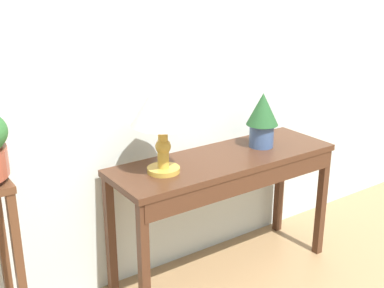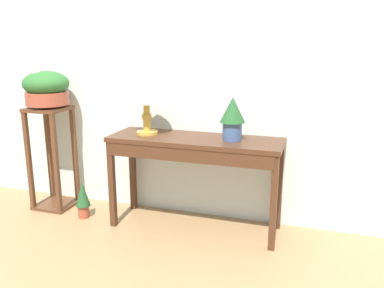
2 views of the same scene
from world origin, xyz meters
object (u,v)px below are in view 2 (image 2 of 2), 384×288
Objects in this scene: planter_bowl_wide at (46,88)px; potted_plant_floor at (83,198)px; console_table at (194,151)px; table_lamp at (146,88)px; potted_plant_on_console at (232,116)px; pedestal_stand_left at (53,158)px.

potted_plant_floor is (0.37, -0.14, -0.88)m from planter_bowl_wide.
table_lamp reaches higher than console_table.
pedestal_stand_left is at bearing 179.88° from potted_plant_on_console.
pedestal_stand_left is (-1.59, 0.00, -0.46)m from potted_plant_on_console.
potted_plant_on_console is (0.67, 0.01, -0.18)m from table_lamp.
console_table is at bearing -1.78° from pedestal_stand_left.
console_table is 2.60× the size of table_lamp.
potted_plant_on_console is (0.28, 0.04, 0.27)m from console_table.
pedestal_stand_left is (-1.31, 0.04, -0.19)m from console_table.
table_lamp is 1.07m from potted_plant_floor.
potted_plant_on_console reaches higher than pedestal_stand_left.
pedestal_stand_left is 0.48m from potted_plant_floor.
console_table is at bearing -172.37° from potted_plant_on_console.
potted_plant_on_console is 1.59m from planter_bowl_wide.
pedestal_stand_left is at bearing 178.22° from console_table.
table_lamp is 1.12m from pedestal_stand_left.
potted_plant_on_console is at bearing 6.25° from potted_plant_floor.
pedestal_stand_left is 2.87× the size of potted_plant_floor.
table_lamp is 0.56× the size of pedestal_stand_left.
table_lamp is 1.34× the size of planter_bowl_wide.
table_lamp is at bearing -178.95° from potted_plant_on_console.
table_lamp is 0.92m from planter_bowl_wide.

